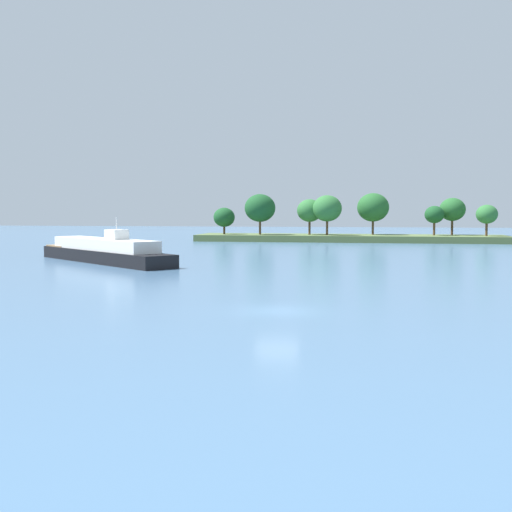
{
  "coord_description": "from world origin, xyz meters",
  "views": [
    {
      "loc": [
        5.23,
        -35.25,
        5.76
      ],
      "look_at": [
        -6.27,
        27.34,
        1.2
      ],
      "focal_mm": 43.44,
      "sensor_mm": 36.0,
      "label": 1
    }
  ],
  "objects": [
    {
      "name": "ground_plane",
      "position": [
        0.0,
        0.0,
        0.0
      ],
      "size": [
        400.0,
        400.0,
        0.0
      ],
      "primitive_type": "plane",
      "color": "#476B8E"
    },
    {
      "name": "treeline_island",
      "position": [
        0.47,
        86.41,
        3.45
      ],
      "size": [
        59.3,
        12.22,
        9.4
      ],
      "color": "#566B3D",
      "rests_on": "ground"
    },
    {
      "name": "white_riverboat",
      "position": [
        -24.67,
        30.96,
        1.26
      ],
      "size": [
        21.92,
        18.68,
        5.21
      ],
      "color": "black",
      "rests_on": "ground"
    }
  ]
}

